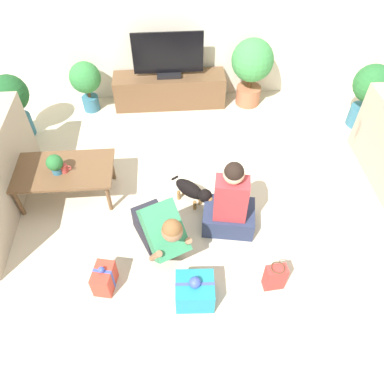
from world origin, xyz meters
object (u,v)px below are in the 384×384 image
at_px(tv_console, 170,90).
at_px(dog, 193,191).
at_px(person_kneeling, 160,229).
at_px(coffee_table, 63,172).
at_px(tabletop_plant, 55,164).
at_px(gift_box_b, 195,291).
at_px(gift_box_a, 104,278).
at_px(gift_bag_a, 275,277).
at_px(tv, 168,57).
at_px(potted_plant_back_left, 86,81).
at_px(person_sitting, 230,205).
at_px(potted_plant_back_right, 252,66).
at_px(potted_plant_corner_right, 370,90).
at_px(potted_plant_corner_left, 12,100).
at_px(mug, 64,168).

height_order(tv_console, dog, tv_console).
distance_m(tv_console, person_kneeling, 2.51).
distance_m(coffee_table, tabletop_plant, 0.17).
distance_m(person_kneeling, tabletop_plant, 1.31).
xyz_separation_m(tv_console, gift_box_b, (0.12, -3.05, -0.09)).
height_order(tv_console, gift_box_a, tv_console).
bearing_deg(gift_bag_a, tv, 105.99).
xyz_separation_m(tv, gift_box_b, (0.12, -3.05, -0.58)).
relative_size(potted_plant_back_left, person_sitting, 0.76).
height_order(tv, gift_box_b, tv).
xyz_separation_m(potted_plant_back_right, potted_plant_corner_right, (1.41, -0.61, -0.06)).
height_order(potted_plant_back_right, person_sitting, potted_plant_back_right).
relative_size(potted_plant_back_right, gift_box_a, 3.04).
relative_size(potted_plant_corner_left, tabletop_plant, 3.78).
bearing_deg(person_kneeling, tv_console, 62.48).
bearing_deg(gift_bag_a, gift_box_a, 175.92).
bearing_deg(tv, potted_plant_back_right, -2.56).
relative_size(potted_plant_corner_right, gift_bag_a, 2.69).
xyz_separation_m(potted_plant_back_right, gift_box_b, (-1.00, -3.00, -0.45)).
xyz_separation_m(potted_plant_back_right, person_sitting, (-0.59, -2.21, -0.25)).
xyz_separation_m(person_kneeling, gift_bag_a, (1.02, -0.47, -0.18)).
bearing_deg(potted_plant_corner_right, potted_plant_back_left, 170.56).
height_order(coffee_table, person_sitting, person_sitting).
distance_m(potted_plant_corner_left, gift_box_a, 2.67).
bearing_deg(tabletop_plant, gift_box_a, -64.90).
xyz_separation_m(coffee_table, gift_box_a, (0.49, -1.17, -0.24)).
relative_size(potted_plant_back_right, gift_box_b, 2.69).
distance_m(person_sitting, gift_box_b, 0.91).
distance_m(potted_plant_back_right, gift_box_b, 3.19).
relative_size(gift_bag_a, tabletop_plant, 1.44).
relative_size(coffee_table, potted_plant_corner_left, 1.26).
bearing_deg(potted_plant_corner_right, tv_console, 165.45).
height_order(tv, potted_plant_back_left, tv).
bearing_deg(potted_plant_corner_right, potted_plant_back_right, 156.77).
distance_m(potted_plant_corner_left, person_sitting, 3.02).
bearing_deg(gift_box_b, potted_plant_back_right, 71.63).
bearing_deg(potted_plant_back_left, potted_plant_back_right, 0.00).
bearing_deg(tv_console, potted_plant_corner_right, -14.55).
height_order(potted_plant_back_left, gift_box_a, potted_plant_back_left).
relative_size(tv_console, mug, 12.80).
xyz_separation_m(coffee_table, potted_plant_back_right, (2.30, 1.65, 0.22)).
xyz_separation_m(potted_plant_back_right, gift_bag_a, (-0.27, -2.92, -0.43)).
distance_m(coffee_table, gift_box_a, 1.29).
height_order(coffee_table, tabletop_plant, tabletop_plant).
height_order(coffee_table, gift_bag_a, coffee_table).
relative_size(potted_plant_corner_left, gift_bag_a, 2.63).
height_order(person_sitting, gift_bag_a, person_sitting).
height_order(tv_console, potted_plant_back_left, potted_plant_back_left).
bearing_deg(gift_box_a, tv, 76.46).
bearing_deg(person_sitting, potted_plant_back_right, -94.67).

